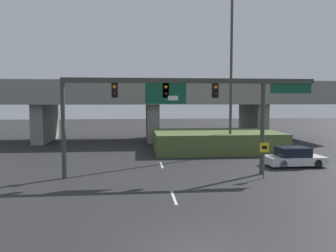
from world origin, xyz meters
The scene contains 8 objects.
ground_plane centered at (0.00, 0.00, 0.00)m, with size 160.00×160.00×0.00m, color #262628.
lane_markings centered at (0.00, 14.50, 0.00)m, with size 0.14×36.64×0.01m.
signal_gantry centered at (1.13, 10.77, 5.22)m, with size 16.61×0.44×6.42m.
speed_limit_sign centered at (6.17, 9.51, 1.54)m, with size 0.60×0.11×2.36m.
highway_light_pole_near centered at (6.70, 19.00, 8.56)m, with size 0.70×0.36×16.36m.
overpass_bridge centered at (0.00, 30.58, 5.01)m, with size 46.02×9.21×7.28m.
grass_embankment centered at (5.93, 21.51, 0.96)m, with size 12.24×7.73×1.92m.
parked_sedan_near_right centered at (10.00, 13.17, 0.67)m, with size 4.39×1.98×1.46m.
Camera 1 is at (-1.83, -10.40, 4.95)m, focal length 35.00 mm.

